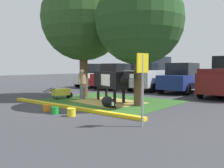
% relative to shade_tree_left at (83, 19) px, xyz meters
% --- Properties ---
extents(ground_plane, '(80.00, 80.00, 0.00)m').
position_rel_shade_tree_left_xyz_m(ground_plane, '(2.33, -2.04, -4.45)').
color(ground_plane, '#38383D').
extents(grass_island, '(6.55, 5.08, 0.02)m').
position_rel_shade_tree_left_xyz_m(grass_island, '(2.07, -0.32, -4.44)').
color(grass_island, '#2D5B23').
rests_on(grass_island, ground).
extents(curb_yellow, '(7.75, 0.24, 0.12)m').
position_rel_shade_tree_left_xyz_m(curb_yellow, '(2.07, -3.01, -4.39)').
color(curb_yellow, yellow).
rests_on(curb_yellow, ground).
extents(hay_bedding, '(3.53, 2.86, 0.04)m').
position_rel_shade_tree_left_xyz_m(hay_bedding, '(2.37, -0.65, -4.42)').
color(hay_bedding, tan).
rests_on(hay_bedding, ground).
extents(shade_tree_left, '(4.71, 4.71, 6.82)m').
position_rel_shade_tree_left_xyz_m(shade_tree_left, '(0.00, 0.00, 0.00)').
color(shade_tree_left, brown).
rests_on(shade_tree_left, ground).
extents(shade_tree_right, '(3.90, 3.90, 5.74)m').
position_rel_shade_tree_left_xyz_m(shade_tree_right, '(4.14, -0.61, -0.67)').
color(shade_tree_right, brown).
rests_on(shade_tree_right, ground).
extents(cow_holstein, '(3.01, 1.54, 1.56)m').
position_rel_shade_tree_left_xyz_m(cow_holstein, '(2.44, -0.48, -3.34)').
color(cow_holstein, black).
rests_on(cow_holstein, ground).
extents(calf_lying, '(1.26, 1.01, 0.48)m').
position_rel_shade_tree_left_xyz_m(calf_lying, '(3.29, -1.75, -4.21)').
color(calf_lying, black).
rests_on(calf_lying, ground).
extents(person_handler, '(0.34, 0.53, 1.57)m').
position_rel_shade_tree_left_xyz_m(person_handler, '(3.75, -0.06, -3.61)').
color(person_handler, '#9E7F5B').
rests_on(person_handler, ground).
extents(person_visitor_near, '(0.34, 0.53, 1.63)m').
position_rel_shade_tree_left_xyz_m(person_visitor_near, '(0.54, -0.63, -3.57)').
color(person_visitor_near, slate).
rests_on(person_visitor_near, ground).
extents(wheelbarrow, '(0.93, 1.61, 0.63)m').
position_rel_shade_tree_left_xyz_m(wheelbarrow, '(-0.44, -1.29, -4.06)').
color(wheelbarrow, gold).
rests_on(wheelbarrow, ground).
extents(parking_sign, '(0.14, 0.44, 2.15)m').
position_rel_shade_tree_left_xyz_m(parking_sign, '(6.24, -3.70, -2.93)').
color(parking_sign, '#99999E').
rests_on(parking_sign, ground).
extents(bucket_orange, '(0.31, 0.31, 0.27)m').
position_rel_shade_tree_left_xyz_m(bucket_orange, '(1.98, -3.98, -4.31)').
color(bucket_orange, orange).
rests_on(bucket_orange, ground).
extents(bucket_green, '(0.30, 0.30, 0.27)m').
position_rel_shade_tree_left_xyz_m(bucket_green, '(2.69, -4.09, -4.31)').
color(bucket_green, green).
rests_on(bucket_green, ground).
extents(bucket_yellow, '(0.33, 0.33, 0.29)m').
position_rel_shade_tree_left_xyz_m(bucket_yellow, '(3.48, -4.01, -4.30)').
color(bucket_yellow, yellow).
rests_on(bucket_yellow, ground).
extents(hatchback_white, '(2.11, 4.44, 2.02)m').
position_rel_shade_tree_left_xyz_m(hatchback_white, '(-4.50, 5.95, -3.46)').
color(hatchback_white, silver).
rests_on(hatchback_white, ground).
extents(sedan_red, '(2.11, 4.44, 2.02)m').
position_rel_shade_tree_left_xyz_m(sedan_red, '(-2.02, 5.65, -3.46)').
color(sedan_red, red).
rests_on(sedan_red, ground).
extents(suv_dark_grey, '(2.21, 4.65, 2.52)m').
position_rel_shade_tree_left_xyz_m(suv_dark_grey, '(0.90, 6.18, -3.18)').
color(suv_dark_grey, silver).
rests_on(suv_dark_grey, ground).
extents(sedan_blue, '(2.11, 4.44, 2.02)m').
position_rel_shade_tree_left_xyz_m(sedan_blue, '(3.33, 6.14, -3.46)').
color(sedan_blue, navy).
rests_on(sedan_blue, ground).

